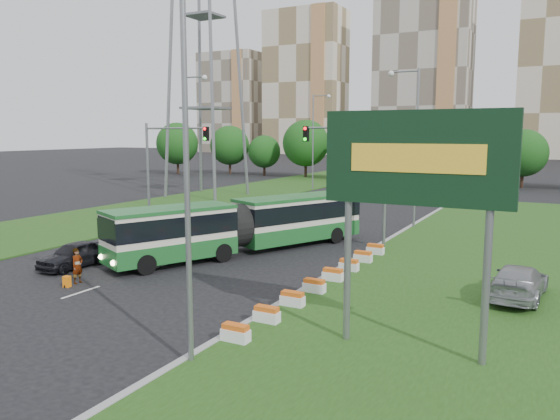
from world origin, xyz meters
The scene contains 20 objects.
ground centered at (0.00, 0.00, 0.00)m, with size 360.00×360.00×0.00m, color black.
grass_median centered at (13.00, 8.00, 0.07)m, with size 14.00×60.00×0.15m, color #214915.
median_kerb centered at (6.05, 8.00, 0.09)m, with size 0.30×60.00×0.18m, color #999999.
left_verge centered at (-18.00, 25.00, 0.05)m, with size 12.00×110.00×0.10m, color #214915.
lane_markings centered at (-3.00, 20.00, 0.00)m, with size 0.20×100.00×0.01m, color silver, non-canonical shape.
flower_planters centered at (6.70, -0.30, 0.45)m, with size 1.10×15.90×0.60m, color white, non-canonical shape.
billboard centered at (12.25, -6.00, 6.16)m, with size 6.00×0.37×8.00m.
traffic_mast_median centered at (4.78, 10.00, 5.35)m, with size 5.76×0.32×8.00m.
traffic_mast_left centered at (-10.38, 9.00, 5.35)m, with size 5.76×0.32×8.00m.
street_lamps centered at (-3.00, 10.00, 6.00)m, with size 36.00×60.00×12.00m, color gray, non-canonical shape.
tree_line centered at (10.00, 55.00, 4.50)m, with size 120.00×8.00×9.00m, color #184F15, non-canonical shape.
apartment_tower_west centered at (-65.00, 150.00, 24.00)m, with size 26.00×15.00×48.00m, color beige.
apartment_tower_cwest centered at (-25.00, 150.00, 26.00)m, with size 28.00×15.00×52.00m, color beige.
midrise_west centered at (-95.00, 150.00, 18.00)m, with size 22.00×14.00×36.00m, color beige.
articulated_bus centered at (-0.97, 4.72, 1.72)m, with size 2.65×17.02×2.80m.
car_left_near centered at (-6.97, -2.80, 0.71)m, with size 1.69×4.19×1.43m, color black.
car_left_far centered at (-7.35, 13.47, 0.70)m, with size 1.49×4.27×1.41m, color black.
car_median centered at (14.90, 1.95, 0.87)m, with size 2.03×5.00×1.45m, color #94979D.
pedestrian centered at (-4.32, -4.97, 0.87)m, with size 0.64×0.42×1.74m, color gray.
shopping_trolley centered at (-4.25, -5.70, 0.26)m, with size 0.31×0.33×0.53m.
Camera 1 is at (16.47, -23.22, 7.30)m, focal length 35.00 mm.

